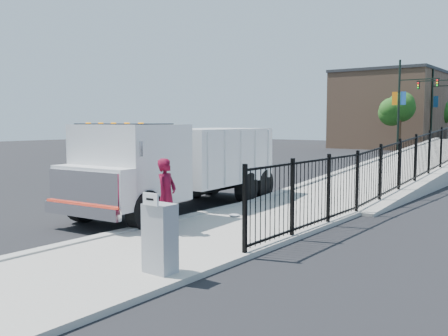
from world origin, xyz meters
The scene contains 15 objects.
ground centered at (0.00, 0.00, 0.00)m, with size 120.00×120.00×0.00m, color black.
sidewalk centered at (1.93, -2.00, 0.06)m, with size 3.55×12.00×0.12m, color #9E998E.
curb centered at (0.00, -2.00, 0.08)m, with size 0.30×12.00×0.16m, color #ADAAA3.
ramp centered at (2.12, 16.00, 0.00)m, with size 3.95×24.00×1.70m, color #9E998E.
iron_fence centered at (3.55, 12.00, 0.90)m, with size 0.10×28.00×1.80m, color black.
truck centered at (-1.33, 1.30, 1.58)m, with size 3.23×8.37×2.81m.
worker centered at (0.95, -1.59, 1.03)m, with size 0.67×0.44×1.82m, color maroon.
utility_cabinet centered at (3.10, -4.03, 0.75)m, with size 0.55×0.40×1.25m, color gray.
arrow_sign centered at (3.10, -4.25, 1.48)m, with size 0.35×0.04×0.22m, color white.
debris centered at (1.07, 1.09, 0.16)m, with size 0.32×0.32×0.08m, color silver.
light_pole_0 centered at (-3.96, 32.34, 4.36)m, with size 3.77×0.22×8.00m.
light_pole_2 centered at (-3.61, 41.44, 4.36)m, with size 3.77×0.22×8.00m.
tree_0 centered at (-5.12, 35.40, 3.95)m, with size 2.70×2.70×5.35m.
tree_2 centered at (-4.69, 48.52, 3.93)m, with size 2.41×2.41×5.20m.
building centered at (-9.00, 44.00, 4.00)m, with size 10.00×10.00×8.00m, color #8C664C.
Camera 1 is at (9.28, -10.38, 2.83)m, focal length 40.00 mm.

